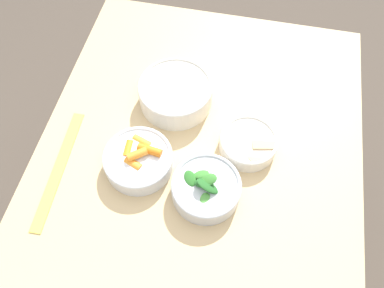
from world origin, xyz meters
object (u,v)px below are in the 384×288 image
Objects in this scene: bowl_carrots at (139,160)px; bowl_beans_hotdog at (176,94)px; bowl_greens at (206,188)px; ruler at (59,168)px; bowl_cookies at (249,143)px.

bowl_beans_hotdog is (0.21, -0.04, 0.00)m from bowl_carrots.
ruler is at bearing 91.65° from bowl_greens.
bowl_cookies is (-0.10, -0.21, -0.01)m from bowl_beans_hotdog.
bowl_cookies is 0.47m from ruler.
bowl_carrots is at bearing 112.03° from bowl_cookies.
bowl_greens reaches higher than bowl_beans_hotdog.
bowl_carrots reaches higher than ruler.
bowl_greens is at bearing 150.57° from bowl_cookies.
bowl_greens is 0.16m from bowl_cookies.
bowl_carrots is 0.20m from ruler.
bowl_greens is at bearing -152.49° from bowl_beans_hotdog.
bowl_greens is at bearing -88.35° from ruler.
bowl_beans_hotdog is 1.36× the size of bowl_cookies.
bowl_greens is 0.28m from bowl_beans_hotdog.
bowl_beans_hotdog reaches higher than bowl_carrots.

